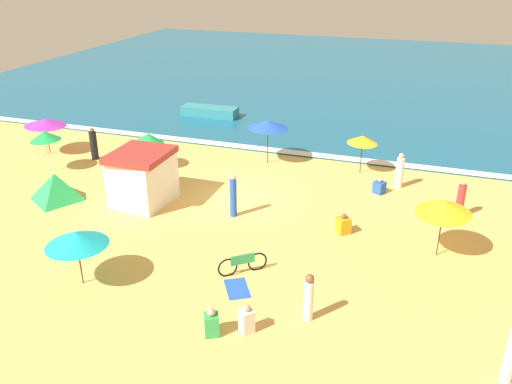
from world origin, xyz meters
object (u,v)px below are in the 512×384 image
at_px(beachgoer_12, 94,145).
at_px(beach_tent, 56,186).
at_px(small_boat_0, 210,111).
at_px(beachgoer_2, 379,187).
at_px(beach_umbrella_4, 45,122).
at_px(beach_umbrella_5, 444,207).
at_px(beach_umbrella_3, 76,239).
at_px(beachgoer_1, 511,352).
at_px(beachgoer_8, 400,171).
at_px(beachgoer_0, 309,297).
at_px(lifeguard_cabana, 142,177).
at_px(beachgoer_10, 212,323).
at_px(beach_umbrella_0, 363,140).
at_px(beach_umbrella_1, 148,138).
at_px(parked_bicycle, 243,263).
at_px(beachgoer_9, 343,225).
at_px(beachgoer_11, 233,196).
at_px(beach_umbrella_2, 45,136).
at_px(beachgoer_7, 461,200).
at_px(beachgoer_6, 247,320).
at_px(beach_umbrella_6, 268,124).

bearing_deg(beachgoer_12, beach_tent, -74.37).
bearing_deg(small_boat_0, beachgoer_2, -35.43).
xyz_separation_m(beach_umbrella_4, beach_umbrella_5, (20.72, -4.42, 0.19)).
height_order(beach_umbrella_3, beachgoer_1, beach_umbrella_3).
distance_m(beachgoer_2, small_boat_0, 15.20).
height_order(beach_umbrella_4, beachgoer_8, beach_umbrella_4).
bearing_deg(beach_umbrella_5, beachgoer_0, -124.67).
distance_m(beach_umbrella_3, beach_umbrella_5, 12.72).
xyz_separation_m(lifeguard_cabana, beachgoer_10, (6.45, -7.36, -0.82)).
height_order(beach_umbrella_0, beach_umbrella_3, beach_umbrella_0).
height_order(beach_umbrella_4, small_boat_0, beach_umbrella_4).
xyz_separation_m(beach_umbrella_3, beachgoer_8, (9.38, 11.73, -0.92)).
relative_size(beach_umbrella_3, beachgoer_1, 1.50).
relative_size(lifeguard_cabana, beach_umbrella_3, 0.91).
bearing_deg(beachgoer_1, beach_umbrella_1, 147.53).
bearing_deg(beach_umbrella_3, beachgoer_8, 51.36).
xyz_separation_m(beach_umbrella_4, beachgoer_0, (17.11, -9.64, -0.98)).
distance_m(lifeguard_cabana, parked_bicycle, 7.39).
bearing_deg(beachgoer_9, beach_umbrella_4, 167.33).
relative_size(beach_umbrella_1, beach_tent, 0.92).
bearing_deg(beachgoer_0, beachgoer_12, 145.69).
relative_size(beachgoer_1, beachgoer_11, 1.01).
bearing_deg(beach_umbrella_0, beachgoer_0, -88.49).
bearing_deg(beachgoer_1, beachgoer_9, 129.64).
relative_size(beachgoer_11, small_boat_0, 0.50).
xyz_separation_m(beach_umbrella_2, beachgoer_11, (10.73, -1.72, -0.93)).
bearing_deg(beach_umbrella_5, beachgoer_7, 77.97).
distance_m(beach_umbrella_2, beachgoer_11, 10.91).
height_order(beachgoer_1, beachgoer_2, beachgoer_1).
distance_m(beach_tent, beachgoer_7, 17.66).
distance_m(beach_umbrella_2, beach_umbrella_3, 11.16).
distance_m(beach_umbrella_1, beachgoer_1, 19.21).
relative_size(beachgoer_6, beachgoer_8, 0.56).
xyz_separation_m(beach_umbrella_0, beach_umbrella_4, (-16.78, -2.71, 0.01)).
height_order(lifeguard_cabana, beachgoer_11, lifeguard_cabana).
xyz_separation_m(beach_umbrella_4, beach_tent, (4.29, -4.90, -1.14)).
height_order(parked_bicycle, beachgoer_8, beachgoer_8).
xyz_separation_m(beach_umbrella_6, beachgoer_1, (10.71, -13.03, -1.17)).
bearing_deg(beachgoer_0, beach_umbrella_4, 150.60).
bearing_deg(beachgoer_6, beachgoer_2, 77.70).
bearing_deg(beachgoer_6, beachgoer_1, 2.54).
bearing_deg(beach_umbrella_5, beach_tent, -178.32).
xyz_separation_m(beach_umbrella_1, beachgoer_0, (10.68, -9.46, -0.84)).
distance_m(beach_umbrella_6, beachgoer_11, 6.54).
height_order(beach_umbrella_0, beachgoer_12, beach_umbrella_0).
bearing_deg(beach_umbrella_5, beach_umbrella_3, -152.85).
relative_size(beach_tent, beachgoer_11, 1.23).
height_order(beach_umbrella_1, beachgoer_9, beach_umbrella_1).
height_order(beach_umbrella_1, beach_tent, beach_umbrella_1).
bearing_deg(small_boat_0, beachgoer_10, -66.41).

